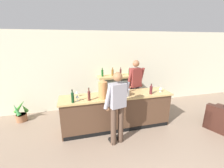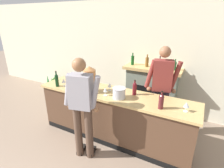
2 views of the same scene
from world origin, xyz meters
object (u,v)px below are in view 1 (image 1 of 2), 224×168
Objects in this scene: person_customer at (117,106)px; person_bartender at (135,86)px; wine_bottle_cabernet_heavy at (89,95)px; wine_glass_front_left at (161,88)px; wine_bottle_burgundy_dark at (128,88)px; copper_dispenser at (103,89)px; wine_glass_front_right at (77,96)px; fireplace_stone at (116,91)px; wine_glass_by_dispenser at (116,93)px; wine_glass_back_row at (77,92)px; wine_bottle_port_short at (151,89)px; ice_bucket_steel at (125,93)px; wine_glass_mid_counter at (112,90)px; wine_bottle_rose_blush at (73,97)px; armchair_black at (224,121)px; potted_plant_corner at (21,113)px.

person_customer is 0.96× the size of person_bartender.
wine_bottle_cabernet_heavy is 2.21× the size of wine_glass_front_left.
person_bartender is 0.83m from wine_glass_front_left.
wine_bottle_burgundy_dark is 0.94m from wine_glass_front_left.
copper_dispenser reaches higher than wine_glass_front_right.
fireplace_stone is 9.65× the size of wine_glass_by_dispenser.
wine_glass_back_row is 0.30m from wine_glass_front_right.
wine_bottle_burgundy_dark is (-0.56, 0.30, -0.00)m from wine_bottle_port_short.
wine_glass_mid_counter is at bearing 144.59° from ice_bucket_steel.
wine_bottle_port_short is at bearing 1.60° from wine_bottle_rose_blush.
armchair_black reaches higher than potted_plant_corner.
armchair_black is 3.18m from person_customer.
wine_bottle_burgundy_dark is at bearing 32.74° from wine_glass_by_dispenser.
wine_bottle_port_short reaches higher than armchair_black.
fireplace_stone is 9.20× the size of wine_glass_back_row.
person_bartender reaches higher than person_customer.
copper_dispenser is (-1.19, -0.69, 0.21)m from person_bartender.
wine_glass_front_right is (0.11, 0.08, -0.03)m from wine_bottle_rose_blush.
person_customer is at bearing -125.21° from wine_bottle_burgundy_dark.
ice_bucket_steel is 1.38m from wine_bottle_rose_blush.
copper_dispenser is at bearing -118.37° from fireplace_stone.
wine_glass_front_left is (1.50, 0.61, 0.11)m from person_customer.
armchair_black is at bearing -18.06° from wine_glass_mid_counter.
ice_bucket_steel reaches higher than wine_glass_front_right.
wine_bottle_port_short is 1.79× the size of wine_glass_back_row.
ice_bucket_steel is at bearing -97.05° from fireplace_stone.
potted_plant_corner is at bearing 147.29° from wine_bottle_cabernet_heavy.
armchair_black is 6.42× the size of wine_glass_back_row.
wine_bottle_burgundy_dark is 0.50m from wine_glass_mid_counter.
ice_bucket_steel is at bearing -35.41° from wine_glass_mid_counter.
armchair_black is 4.51× the size of ice_bucket_steel.
person_customer reaches higher than wine_bottle_burgundy_dark.
person_bartender is 0.58m from wine_bottle_burgundy_dark.
person_bartender reaches higher than ice_bucket_steel.
fireplace_stone is 1.55m from ice_bucket_steel.
wine_glass_mid_counter is at bearing -4.00° from wine_glass_back_row.
copper_dispenser is 0.63m from ice_bucket_steel.
wine_bottle_rose_blush is at bearing 154.78° from person_customer.
wine_glass_by_dispenser is (1.11, 0.07, -0.04)m from wine_bottle_rose_blush.
wine_bottle_port_short reaches higher than potted_plant_corner.
wine_bottle_rose_blush reaches higher than wine_glass_front_right.
wine_glass_front_left is at bearing -56.92° from fireplace_stone.
wine_bottle_cabernet_heavy is 2.09× the size of wine_glass_front_right.
fireplace_stone reaches higher than wine_bottle_port_short.
fireplace_stone is at bearing 123.08° from wine_glass_front_left.
person_bartender is at bearing 25.91° from wine_bottle_cabernet_heavy.
fireplace_stone is at bearing 138.43° from armchair_black.
ice_bucket_steel is 1.29m from wine_glass_back_row.
wine_glass_back_row is 1.05× the size of wine_glass_mid_counter.
copper_dispenser reaches higher than wine_bottle_port_short.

